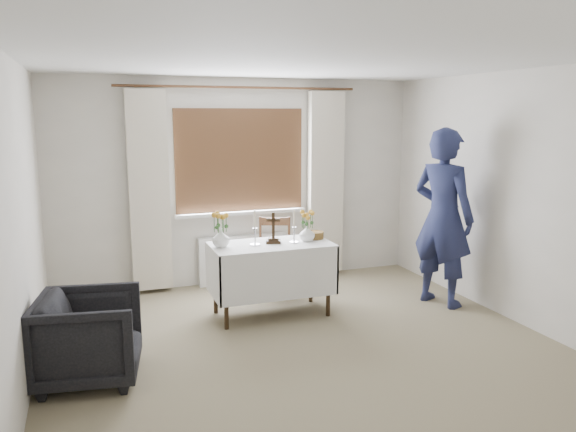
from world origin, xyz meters
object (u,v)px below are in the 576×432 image
(person, at_px, (443,218))
(wooden_cross, at_px, (273,228))
(altar_table, at_px, (271,279))
(flower_vase_right, at_px, (307,233))
(flower_vase_left, at_px, (221,238))
(wooden_chair, at_px, (274,256))
(armchair, at_px, (89,337))

(person, bearing_deg, wooden_cross, 57.13)
(altar_table, xyz_separation_m, wooden_cross, (0.03, 0.02, 0.54))
(altar_table, distance_m, flower_vase_right, 0.61)
(flower_vase_left, distance_m, flower_vase_right, 0.91)
(altar_table, xyz_separation_m, flower_vase_right, (0.39, -0.02, 0.47))
(wooden_cross, height_order, flower_vase_right, wooden_cross)
(altar_table, distance_m, person, 1.98)
(wooden_chair, xyz_separation_m, wooden_cross, (-0.24, -0.71, 0.49))
(wooden_chair, bearing_deg, flower_vase_left, -115.61)
(flower_vase_right, bearing_deg, wooden_cross, 173.88)
(altar_table, distance_m, flower_vase_left, 0.70)
(altar_table, xyz_separation_m, flower_vase_left, (-0.52, 0.03, 0.47))
(wooden_chair, xyz_separation_m, armchair, (-2.06, -1.64, -0.08))
(altar_table, height_order, wooden_chair, wooden_chair)
(flower_vase_left, bearing_deg, flower_vase_right, -3.10)
(armchair, bearing_deg, person, -71.05)
(wooden_cross, bearing_deg, wooden_chair, 89.74)
(armchair, distance_m, wooden_cross, 2.13)
(altar_table, relative_size, wooden_chair, 1.42)
(flower_vase_left, height_order, flower_vase_right, flower_vase_left)
(armchair, bearing_deg, altar_table, -53.83)
(armchair, xyz_separation_m, flower_vase_left, (1.28, 0.94, 0.50))
(flower_vase_left, xyz_separation_m, flower_vase_right, (0.91, -0.05, -0.01))
(altar_table, bearing_deg, armchair, -153.12)
(person, height_order, flower_vase_right, person)
(wooden_chair, relative_size, flower_vase_left, 4.74)
(person, distance_m, flower_vase_right, 1.51)
(wooden_cross, bearing_deg, person, 8.68)
(wooden_cross, xyz_separation_m, flower_vase_left, (-0.55, 0.01, -0.07))
(armchair, xyz_separation_m, flower_vase_right, (2.18, 0.89, 0.49))
(person, xyz_separation_m, flower_vase_right, (-1.48, 0.27, -0.12))
(wooden_cross, relative_size, flower_vase_right, 1.92)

